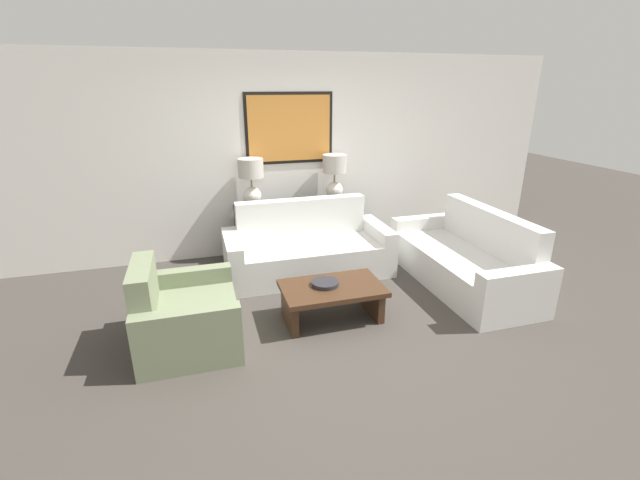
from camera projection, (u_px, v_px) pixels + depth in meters
name	position (u px, v px, depth m)	size (l,w,h in m)	color
ground_plane	(349.00, 335.00, 4.07)	(20.00, 20.00, 0.00)	#3D3833
back_wall	(289.00, 156.00, 5.82)	(7.80, 0.12, 2.65)	silver
console_table	(295.00, 229.00, 5.92)	(1.61, 0.36, 0.73)	black
table_lamp_left	(251.00, 179.00, 5.51)	(0.33, 0.33, 0.63)	silver
table_lamp_right	(334.00, 174.00, 5.82)	(0.33, 0.33, 0.63)	silver
couch_by_back_wall	(307.00, 251.00, 5.35)	(2.02, 0.87, 0.88)	silver
couch_by_side	(465.00, 261.00, 5.04)	(0.87, 2.02, 0.88)	silver
coffee_table	(332.00, 295.00, 4.27)	(1.00, 0.62, 0.37)	#3D2616
decorative_bowl	(325.00, 283.00, 4.25)	(0.27, 0.27, 0.04)	#232328
armchair_near_back_wall	(184.00, 317.00, 3.86)	(0.87, 0.99, 0.82)	#707A5B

